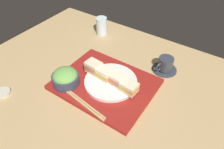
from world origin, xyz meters
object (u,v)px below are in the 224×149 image
at_px(sandwich_plate, 110,82).
at_px(sandwich_inner_near, 105,73).
at_px(chopsticks_pair, 85,105).
at_px(sandwich_nearmost, 94,67).
at_px(salad_bowl, 65,77).
at_px(coffee_cup, 165,65).
at_px(small_sauce_dish, 3,93).
at_px(drinking_glass, 102,26).
at_px(sandwich_farmost, 129,87).
at_px(sandwich_inner_far, 116,80).

height_order(sandwich_plate, sandwich_inner_near, sandwich_inner_near).
bearing_deg(chopsticks_pair, sandwich_nearmost, 116.58).
relative_size(salad_bowl, coffee_cup, 0.98).
distance_m(sandwich_inner_near, chopsticks_pair, 0.17).
height_order(sandwich_inner_near, chopsticks_pair, sandwich_inner_near).
xyz_separation_m(sandwich_nearmost, coffee_cup, (0.26, 0.23, -0.03)).
bearing_deg(small_sauce_dish, drinking_glass, 83.85).
distance_m(sandwich_inner_near, small_sauce_dish, 0.46).
relative_size(sandwich_farmost, salad_bowl, 0.62).
bearing_deg(small_sauce_dish, sandwich_plate, 39.49).
relative_size(sandwich_inner_near, sandwich_inner_far, 1.02).
bearing_deg(coffee_cup, salad_bowl, -132.45).
relative_size(sandwich_inner_near, salad_bowl, 0.65).
bearing_deg(sandwich_plate, sandwich_inner_near, 175.82).
height_order(sandwich_plate, salad_bowl, salad_bowl).
relative_size(sandwich_inner_far, chopsticks_pair, 0.35).
xyz_separation_m(salad_bowl, chopsticks_pair, (0.15, -0.05, -0.03)).
distance_m(sandwich_nearmost, sandwich_inner_far, 0.13).
xyz_separation_m(sandwich_inner_far, small_sauce_dish, (-0.40, -0.30, -0.05)).
bearing_deg(sandwich_farmost, salad_bowl, -158.55).
bearing_deg(sandwich_nearmost, sandwich_farmost, -4.18).
height_order(sandwich_plate, sandwich_inner_far, sandwich_inner_far).
xyz_separation_m(sandwich_farmost, drinking_glass, (-0.40, 0.35, -0.00)).
relative_size(sandwich_inner_near, small_sauce_dish, 1.20).
distance_m(chopsticks_pair, coffee_cup, 0.44).
distance_m(sandwich_plate, salad_bowl, 0.20).
xyz_separation_m(sandwich_inner_near, drinking_glass, (-0.27, 0.34, -0.01)).
bearing_deg(sandwich_farmost, sandwich_inner_far, 175.82).
bearing_deg(sandwich_inner_near, sandwich_farmost, -4.18).
distance_m(sandwich_inner_far, salad_bowl, 0.23).
distance_m(coffee_cup, drinking_glass, 0.47).
height_order(sandwich_nearmost, sandwich_farmost, sandwich_nearmost).
height_order(sandwich_plate, small_sauce_dish, sandwich_plate).
bearing_deg(coffee_cup, small_sauce_dish, -133.96).
bearing_deg(sandwich_inner_far, sandwich_nearmost, 175.82).
height_order(sandwich_inner_far, small_sauce_dish, sandwich_inner_far).
distance_m(chopsticks_pair, drinking_glass, 0.58).
distance_m(sandwich_inner_far, sandwich_farmost, 0.07).
bearing_deg(sandwich_inner_far, sandwich_inner_near, 175.82).
distance_m(sandwich_inner_near, coffee_cup, 0.31).
bearing_deg(sandwich_inner_far, chopsticks_pair, -106.18).
bearing_deg(salad_bowl, sandwich_inner_far, 28.72).
bearing_deg(salad_bowl, small_sauce_dish, -136.55).
distance_m(salad_bowl, coffee_cup, 0.48).
bearing_deg(sandwich_farmost, coffee_cup, 76.68).
bearing_deg(sandwich_plate, coffee_cup, 56.90).
bearing_deg(sandwich_nearmost, small_sauce_dish, -130.93).
relative_size(sandwich_nearmost, sandwich_inner_near, 0.94).
distance_m(sandwich_plate, sandwich_inner_near, 0.05).
bearing_deg(chopsticks_pair, coffee_cup, 67.06).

